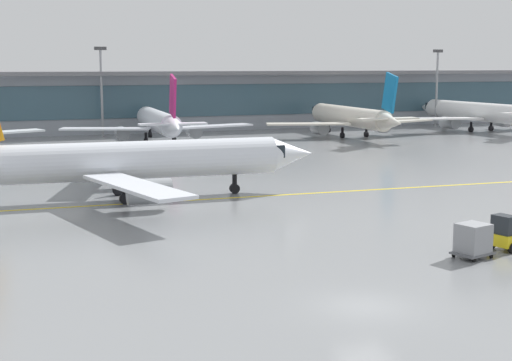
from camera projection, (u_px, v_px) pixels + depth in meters
name	position (u px, v px, depth m)	size (l,w,h in m)	color
ground_plane	(365.00, 306.00, 33.67)	(400.00, 400.00, 0.00)	gray
taxiway_centreline_stripe	(149.00, 203.00, 58.86)	(110.00, 0.36, 0.01)	yellow
terminal_concourse	(83.00, 102.00, 117.40)	(178.93, 11.00, 9.60)	#8C939E
gate_airplane_2	(158.00, 122.00, 103.62)	(26.73, 28.80, 9.54)	silver
gate_airplane_3	(351.00, 117.00, 111.73)	(27.13, 29.10, 9.66)	silver
gate_airplane_4	(476.00, 112.00, 121.69)	(28.03, 30.19, 10.00)	white
taxiing_regional_jet	(138.00, 161.00, 60.12)	(30.59, 28.46, 10.14)	silver
baggage_tug	(509.00, 234.00, 43.90)	(2.88, 2.17, 2.10)	yellow
cargo_dolly_lead	(473.00, 239.00, 41.98)	(2.45, 2.10, 1.94)	#595B60
apron_light_mast_1	(101.00, 87.00, 111.73)	(1.80, 0.36, 13.25)	gray
apron_light_mast_2	(437.00, 84.00, 128.37)	(1.80, 0.36, 13.15)	gray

